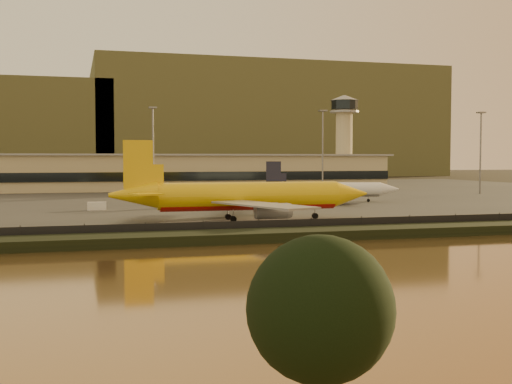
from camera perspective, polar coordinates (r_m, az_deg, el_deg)
ground at (r=105.70m, az=1.42°, el=-3.10°), size 900.00×900.00×0.00m
embankment at (r=89.63m, az=4.64°, el=-3.75°), size 320.00×7.00×1.40m
tarmac at (r=198.17m, az=-6.74°, el=-0.24°), size 320.00×220.00×0.20m
perimeter_fence at (r=93.30m, az=3.78°, el=-3.11°), size 300.00×0.05×2.20m
terminal_building at (r=226.61m, az=-11.60°, el=1.68°), size 202.00×25.00×12.60m
control_tower at (r=252.74m, az=7.84°, el=5.34°), size 11.20×11.20×35.50m
apron_light_masts at (r=181.41m, az=-1.07°, el=4.41°), size 152.20×12.20×25.40m
distant_hills at (r=440.98m, az=-14.50°, el=5.53°), size 470.00×160.00×70.00m
dhl_cargo_jet at (r=113.89m, az=-1.03°, el=-0.43°), size 47.19×46.36×14.13m
white_narrowbody_jet at (r=163.71m, az=6.50°, el=0.20°), size 35.28×33.69×10.28m
gse_vehicle_yellow at (r=141.77m, az=2.57°, el=-1.14°), size 3.69×1.91×1.60m
gse_vehicle_white at (r=140.67m, az=-13.96°, el=-1.22°), size 3.99×1.92×1.77m
shore_tree at (r=25.64m, az=6.25°, el=-10.57°), size 6.22×5.77×8.30m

